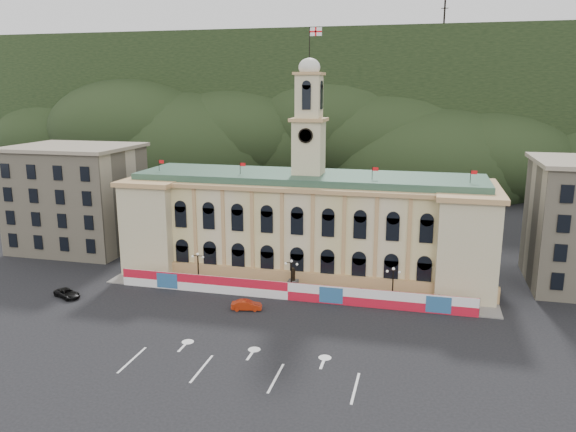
% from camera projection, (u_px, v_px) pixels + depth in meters
% --- Properties ---
extents(ground, '(260.00, 260.00, 0.00)m').
position_uv_depth(ground, '(256.00, 348.00, 62.99)').
color(ground, black).
rests_on(ground, ground).
extents(lane_markings, '(26.00, 10.00, 0.02)m').
position_uv_depth(lane_markings, '(241.00, 369.00, 58.26)').
color(lane_markings, white).
rests_on(lane_markings, ground).
extents(hill_ridge, '(230.00, 80.00, 64.00)m').
position_uv_depth(hill_ridge, '(372.00, 117.00, 173.98)').
color(hill_ridge, black).
rests_on(hill_ridge, ground).
extents(city_hall, '(56.20, 17.60, 37.10)m').
position_uv_depth(city_hall, '(308.00, 223.00, 87.36)').
color(city_hall, beige).
rests_on(city_hall, ground).
extents(side_building_left, '(21.00, 17.00, 18.60)m').
position_uv_depth(side_building_left, '(77.00, 197.00, 100.31)').
color(side_building_left, tan).
rests_on(side_building_left, ground).
extents(hoarding_fence, '(50.00, 0.44, 2.50)m').
position_uv_depth(hoarding_fence, '(288.00, 291.00, 76.94)').
color(hoarding_fence, red).
rests_on(hoarding_fence, ground).
extents(pavement, '(56.00, 5.50, 0.16)m').
position_uv_depth(pavement, '(293.00, 292.00, 79.76)').
color(pavement, slate).
rests_on(pavement, ground).
extents(statue, '(1.40, 1.40, 3.72)m').
position_uv_depth(statue, '(293.00, 284.00, 79.75)').
color(statue, '#595651').
rests_on(statue, ground).
extents(lamp_left, '(1.96, 0.44, 5.15)m').
position_uv_depth(lamp_left, '(198.00, 266.00, 81.68)').
color(lamp_left, black).
rests_on(lamp_left, ground).
extents(lamp_center, '(1.96, 0.44, 5.15)m').
position_uv_depth(lamp_center, '(291.00, 274.00, 78.38)').
color(lamp_center, black).
rests_on(lamp_center, ground).
extents(lamp_right, '(1.96, 0.44, 5.15)m').
position_uv_depth(lamp_right, '(393.00, 282.00, 75.07)').
color(lamp_right, black).
rests_on(lamp_right, ground).
extents(red_sedan, '(3.03, 4.58, 1.32)m').
position_uv_depth(red_sedan, '(247.00, 305.00, 73.52)').
color(red_sedan, '#A0240B').
rests_on(red_sedan, ground).
extents(black_suv, '(5.21, 5.79, 1.20)m').
position_uv_depth(black_suv, '(67.00, 293.00, 77.89)').
color(black_suv, black).
rests_on(black_suv, ground).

